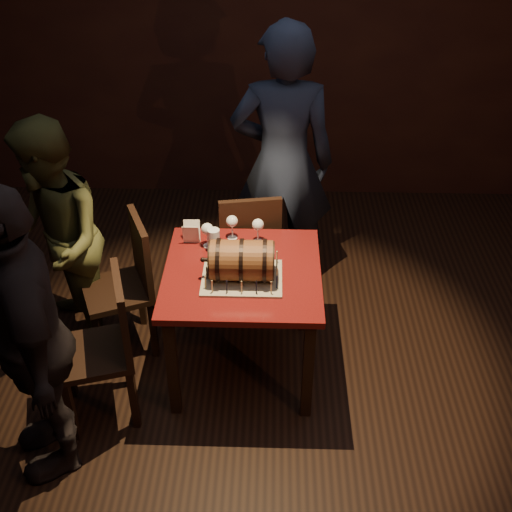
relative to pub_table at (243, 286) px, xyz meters
name	(u,v)px	position (x,y,z in m)	size (l,w,h in m)	color
room_shell	(261,187)	(0.11, -0.19, 0.76)	(5.04, 5.04, 2.80)	black
pub_table	(243,286)	(0.00, 0.00, 0.00)	(0.90, 0.90, 0.75)	#4C0C0D
cake_board	(242,278)	(0.00, -0.08, 0.12)	(0.45, 0.35, 0.01)	gray
barrel_cake	(242,260)	(0.00, -0.08, 0.24)	(0.41, 0.24, 0.24)	brown
birthday_candles	(242,271)	(0.00, -0.08, 0.16)	(0.40, 0.30, 0.09)	#EDD28E
wine_glass_left	(207,230)	(-0.22, 0.24, 0.23)	(0.07, 0.07, 0.16)	silver
wine_glass_mid	(232,222)	(-0.08, 0.34, 0.23)	(0.07, 0.07, 0.16)	silver
wine_glass_right	(258,226)	(0.08, 0.30, 0.23)	(0.07, 0.07, 0.16)	silver
pint_of_ale	(214,241)	(-0.18, 0.20, 0.18)	(0.07, 0.07, 0.15)	silver
menu_card	(191,233)	(-0.32, 0.29, 0.17)	(0.10, 0.05, 0.13)	white
chair_back	(249,246)	(0.01, 0.60, -0.12)	(0.46, 0.46, 0.93)	black
chair_left_rear	(128,279)	(-0.72, 0.20, -0.12)	(0.53, 0.53, 0.93)	black
chair_left_front	(108,341)	(-0.73, -0.37, -0.12)	(0.50, 0.50, 0.93)	black
person_back	(283,164)	(0.23, 0.94, 0.32)	(0.70, 0.46, 1.92)	#181E31
person_left_rear	(56,242)	(-1.14, 0.23, 0.13)	(0.75, 0.58, 1.54)	#3D3F1F
person_left_front	(30,337)	(-0.99, -0.69, 0.19)	(0.98, 0.41, 1.67)	black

